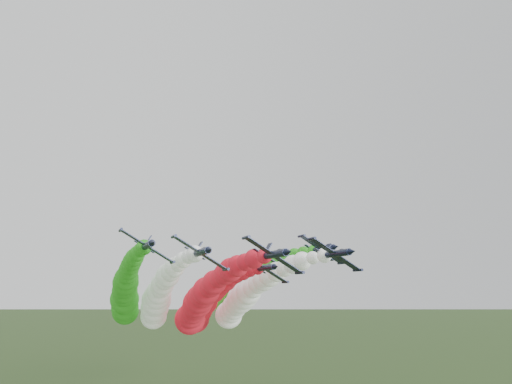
{
  "coord_description": "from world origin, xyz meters",
  "views": [
    {
      "loc": [
        -28.43,
        -77.62,
        35.0
      ],
      "look_at": [
        4.03,
        7.59,
        53.23
      ],
      "focal_mm": 35.0,
      "sensor_mm": 36.0,
      "label": 1
    }
  ],
  "objects_px": {
    "jet_outer_right": "(241,294)",
    "jet_trail": "(204,306)",
    "jet_outer_left": "(126,295)",
    "jet_inner_right": "(243,299)",
    "jet_lead": "(200,303)",
    "jet_inner_left": "(158,300)"
  },
  "relations": [
    {
      "from": "jet_outer_right",
      "to": "jet_trail",
      "type": "xyz_separation_m",
      "value": [
        -11.58,
        2.37,
        -3.74
      ]
    },
    {
      "from": "jet_outer_left",
      "to": "jet_outer_right",
      "type": "height_order",
      "value": "jet_outer_right"
    },
    {
      "from": "jet_inner_right",
      "to": "jet_outer_right",
      "type": "height_order",
      "value": "jet_outer_right"
    },
    {
      "from": "jet_outer_left",
      "to": "jet_trail",
      "type": "height_order",
      "value": "jet_outer_left"
    },
    {
      "from": "jet_lead",
      "to": "jet_outer_left",
      "type": "distance_m",
      "value": 23.49
    },
    {
      "from": "jet_outer_left",
      "to": "jet_outer_right",
      "type": "distance_m",
      "value": 37.06
    },
    {
      "from": "jet_inner_left",
      "to": "jet_outer_left",
      "type": "distance_m",
      "value": 10.16
    },
    {
      "from": "jet_outer_right",
      "to": "jet_lead",
      "type": "bearing_deg",
      "value": -131.97
    },
    {
      "from": "jet_lead",
      "to": "jet_trail",
      "type": "relative_size",
      "value": 1.0
    },
    {
      "from": "jet_inner_right",
      "to": "jet_trail",
      "type": "height_order",
      "value": "jet_inner_right"
    },
    {
      "from": "jet_inner_left",
      "to": "jet_inner_right",
      "type": "distance_m",
      "value": 23.96
    },
    {
      "from": "jet_inner_right",
      "to": "jet_outer_right",
      "type": "bearing_deg",
      "value": 72.99
    },
    {
      "from": "jet_inner_right",
      "to": "jet_lead",
      "type": "bearing_deg",
      "value": -161.17
    },
    {
      "from": "jet_outer_left",
      "to": "jet_inner_right",
      "type": "bearing_deg",
      "value": -18.57
    },
    {
      "from": "jet_inner_right",
      "to": "jet_outer_right",
      "type": "relative_size",
      "value": 0.99
    },
    {
      "from": "jet_inner_right",
      "to": "jet_outer_left",
      "type": "bearing_deg",
      "value": 161.43
    },
    {
      "from": "jet_outer_left",
      "to": "jet_outer_right",
      "type": "xyz_separation_m",
      "value": [
        36.62,
        5.71,
        0.28
      ]
    },
    {
      "from": "jet_lead",
      "to": "jet_outer_right",
      "type": "relative_size",
      "value": 1.0
    },
    {
      "from": "jet_outer_right",
      "to": "jet_trail",
      "type": "distance_m",
      "value": 12.4
    },
    {
      "from": "jet_inner_left",
      "to": "jet_inner_right",
      "type": "relative_size",
      "value": 1.0
    },
    {
      "from": "jet_inner_right",
      "to": "jet_outer_left",
      "type": "distance_m",
      "value": 33.37
    },
    {
      "from": "jet_outer_right",
      "to": "jet_trail",
      "type": "relative_size",
      "value": 1.0
    }
  ]
}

